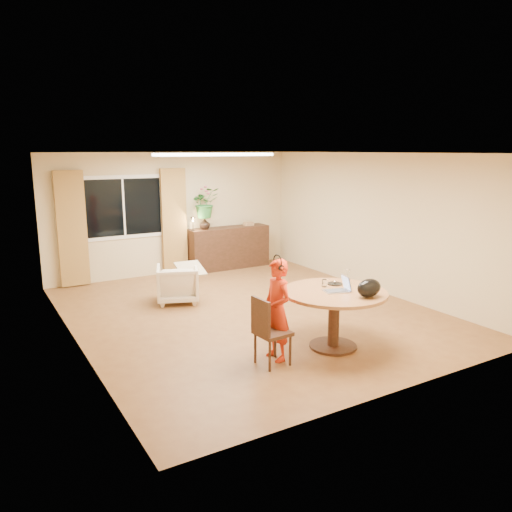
{
  "coord_description": "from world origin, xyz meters",
  "views": [
    {
      "loc": [
        -3.94,
        -6.87,
        2.65
      ],
      "look_at": [
        0.01,
        -0.2,
        0.99
      ],
      "focal_mm": 35.0,
      "sensor_mm": 36.0,
      "label": 1
    }
  ],
  "objects_px": {
    "armchair": "(178,284)",
    "dining_table": "(334,303)",
    "dining_chair": "(273,331)",
    "child": "(277,310)",
    "sideboard": "(229,248)"
  },
  "relations": [
    {
      "from": "dining_table",
      "to": "armchair",
      "type": "distance_m",
      "value": 3.23
    },
    {
      "from": "sideboard",
      "to": "armchair",
      "type": "bearing_deg",
      "value": -137.08
    },
    {
      "from": "dining_chair",
      "to": "child",
      "type": "distance_m",
      "value": 0.28
    },
    {
      "from": "dining_table",
      "to": "sideboard",
      "type": "distance_m",
      "value": 4.98
    },
    {
      "from": "dining_table",
      "to": "dining_chair",
      "type": "xyz_separation_m",
      "value": [
        -1.01,
        -0.04,
        -0.19
      ]
    },
    {
      "from": "dining_chair",
      "to": "armchair",
      "type": "xyz_separation_m",
      "value": [
        -0.03,
        3.09,
        -0.11
      ]
    },
    {
      "from": "dining_table",
      "to": "child",
      "type": "xyz_separation_m",
      "value": [
        -0.87,
        0.08,
        0.03
      ]
    },
    {
      "from": "sideboard",
      "to": "dining_chair",
      "type": "bearing_deg",
      "value": -111.64
    },
    {
      "from": "child",
      "to": "armchair",
      "type": "distance_m",
      "value": 2.99
    },
    {
      "from": "armchair",
      "to": "dining_table",
      "type": "bearing_deg",
      "value": 129.76
    },
    {
      "from": "dining_table",
      "to": "dining_chair",
      "type": "height_order",
      "value": "dining_chair"
    },
    {
      "from": "dining_table",
      "to": "dining_chair",
      "type": "relative_size",
      "value": 1.58
    },
    {
      "from": "sideboard",
      "to": "child",
      "type": "bearing_deg",
      "value": -110.69
    },
    {
      "from": "dining_table",
      "to": "dining_chair",
      "type": "distance_m",
      "value": 1.03
    },
    {
      "from": "armchair",
      "to": "sideboard",
      "type": "xyz_separation_m",
      "value": [
        1.99,
        1.85,
        0.14
      ]
    }
  ]
}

